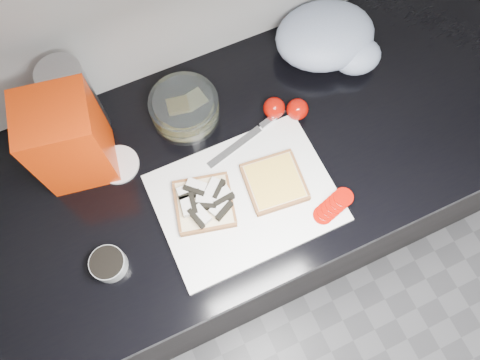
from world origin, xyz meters
name	(u,v)px	position (x,y,z in m)	size (l,w,h in m)	color
base_cabinet	(226,219)	(0.00, 1.20, 0.43)	(3.50, 0.60, 0.86)	black
countertop	(221,165)	(0.00, 1.20, 0.88)	(3.50, 0.64, 0.04)	black
cutting_board	(245,198)	(0.01, 1.09, 0.91)	(0.40, 0.30, 0.01)	silver
bread_left	(204,202)	(-0.08, 1.11, 0.93)	(0.16, 0.16, 0.04)	beige
bread_right	(274,182)	(0.09, 1.09, 0.92)	(0.15, 0.15, 0.02)	beige
tomato_slices	(333,206)	(0.18, 0.98, 0.92)	(0.12, 0.07, 0.02)	#970B03
knife	(257,130)	(0.11, 1.23, 0.92)	(0.23, 0.08, 0.01)	#B4B4B9
seed_tub	(108,264)	(-0.32, 1.07, 0.92)	(0.08, 0.08, 0.04)	gray
tub_lid	(118,165)	(-0.22, 1.29, 0.90)	(0.10, 0.10, 0.01)	silver
glass_bowl	(185,109)	(-0.03, 1.35, 0.93)	(0.17, 0.17, 0.07)	silver
bread_bag	(68,140)	(-0.29, 1.33, 1.02)	(0.15, 0.14, 0.24)	red
steel_canister	(76,102)	(-0.25, 1.42, 1.01)	(0.10, 0.10, 0.23)	#A5A6AA
grocery_bag	(330,39)	(0.38, 1.37, 0.95)	(0.28, 0.26, 0.11)	#A5B0CC
whole_tomatoes	(286,109)	(0.20, 1.25, 0.93)	(0.10, 0.08, 0.05)	#970B03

